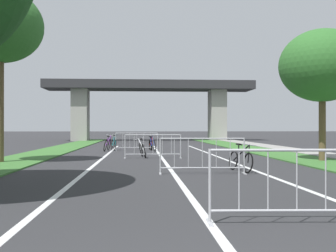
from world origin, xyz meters
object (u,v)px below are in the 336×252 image
Objects in this scene: bicycle_teal_0 at (114,144)px; bicycle_purple_2 at (108,144)px; tree_right_maple_mid at (322,66)px; bicycle_blue_3 at (152,144)px; crowd_barrier_nearest at (297,186)px; bicycle_silver_5 at (142,149)px; bicycle_red_4 at (151,144)px; crowd_barrier_third at (153,146)px; bicycle_black_1 at (241,160)px; crowd_barrier_second at (202,156)px; crowd_barrier_fourth at (137,142)px.

bicycle_purple_2 is (-0.30, -0.86, 0.01)m from bicycle_teal_0.
tree_right_maple_mid is 3.05× the size of bicycle_blue_3.
bicycle_silver_5 is at bearing 99.10° from crowd_barrier_nearest.
bicycle_blue_3 reaches higher than bicycle_red_4.
tree_right_maple_mid is 3.11× the size of bicycle_silver_5.
crowd_barrier_third is 6.41m from bicycle_purple_2.
bicycle_black_1 is 0.96× the size of bicycle_silver_5.
crowd_barrier_third is at bearing 97.40° from crowd_barrier_nearest.
tree_right_maple_mid is 12.67m from bicycle_purple_2.
bicycle_black_1 is 0.99× the size of bicycle_red_4.
bicycle_blue_3 reaches higher than bicycle_purple_2.
tree_right_maple_mid reaches higher than crowd_barrier_third.
bicycle_silver_5 is (-7.12, 2.78, -3.44)m from tree_right_maple_mid.
crowd_barrier_nearest is at bearing 89.86° from bicycle_red_4.
crowd_barrier_second reaches higher than bicycle_silver_5.
crowd_barrier_second reaches higher than bicycle_blue_3.
crowd_barrier_nearest is (-5.02, -10.36, -3.28)m from tree_right_maple_mid.
bicycle_blue_3 reaches higher than bicycle_black_1.
tree_right_maple_mid reaches higher than bicycle_red_4.
bicycle_red_4 is at bearing 77.61° from bicycle_silver_5.
bicycle_blue_3 is (0.13, 5.74, -0.14)m from crowd_barrier_third.
crowd_barrier_nearest reaches higher than bicycle_silver_5.
bicycle_red_4 is at bearing -90.91° from bicycle_black_1.
bicycle_teal_0 is 0.91m from bicycle_purple_2.
crowd_barrier_third reaches higher than bicycle_purple_2.
bicycle_red_4 is 6.32m from bicycle_silver_5.
bicycle_purple_2 is (-4.07, 18.51, -0.14)m from crowd_barrier_nearest.
crowd_barrier_second is at bearing 90.32° from bicycle_red_4.
crowd_barrier_nearest is 19.03m from crowd_barrier_fourth.
bicycle_teal_0 is 1.04× the size of bicycle_black_1.
bicycle_silver_5 is (-0.60, -5.18, -0.02)m from bicycle_blue_3.
crowd_barrier_second reaches higher than bicycle_red_4.
crowd_barrier_nearest is 1.01× the size of crowd_barrier_third.
tree_right_maple_mid reaches higher than bicycle_black_1.
crowd_barrier_third is at bearing -57.29° from bicycle_silver_5.
bicycle_black_1 is at bearing 82.72° from crowd_barrier_nearest.
bicycle_teal_0 is at bearing -35.06° from bicycle_blue_3.
bicycle_blue_3 is at bearing 88.67° from crowd_barrier_third.
bicycle_black_1 is 0.94× the size of bicycle_blue_3.
crowd_barrier_third is at bearing -60.83° from bicycle_purple_2.
bicycle_silver_5 is (-0.47, 0.56, -0.16)m from crowd_barrier_third.
crowd_barrier_nearest is 1.01× the size of crowd_barrier_fourth.
bicycle_purple_2 is (-4.95, 11.61, 0.03)m from bicycle_black_1.
bicycle_silver_5 is (0.29, -5.73, -0.16)m from crowd_barrier_fourth.
crowd_barrier_fourth is (-0.76, 6.29, 0.00)m from crowd_barrier_third.
crowd_barrier_third reaches higher than bicycle_blue_3.
tree_right_maple_mid is at bearing -151.90° from bicycle_black_1.
bicycle_black_1 is at bearing 97.89° from bicycle_teal_0.
bicycle_teal_0 is 13.31m from bicycle_black_1.
crowd_barrier_second is (-0.39, 6.29, 0.00)m from crowd_barrier_nearest.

